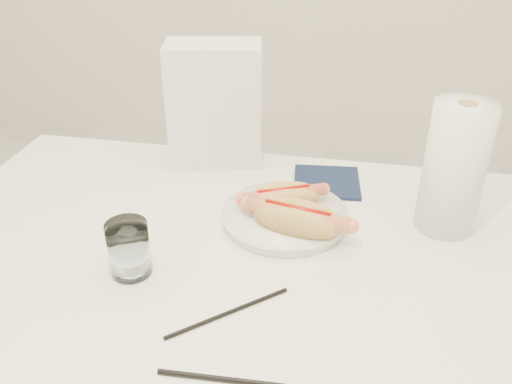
% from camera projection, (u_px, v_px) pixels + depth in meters
% --- Properties ---
extents(table, '(1.20, 0.80, 0.75)m').
position_uv_depth(table, '(248.00, 289.00, 0.93)').
color(table, white).
rests_on(table, ground).
extents(plate, '(0.25, 0.25, 0.02)m').
position_uv_depth(plate, '(285.00, 218.00, 1.00)').
color(plate, white).
rests_on(plate, table).
extents(hotdog_left, '(0.15, 0.11, 0.04)m').
position_uv_depth(hotdog_left, '(283.00, 197.00, 1.01)').
color(hotdog_left, tan).
rests_on(hotdog_left, plate).
extents(hotdog_right, '(0.19, 0.10, 0.05)m').
position_uv_depth(hotdog_right, '(298.00, 218.00, 0.94)').
color(hotdog_right, tan).
rests_on(hotdog_right, plate).
extents(water_glass, '(0.07, 0.07, 0.09)m').
position_uv_depth(water_glass, '(129.00, 249.00, 0.86)').
color(water_glass, white).
rests_on(water_glass, table).
extents(chopstick_near, '(0.15, 0.14, 0.01)m').
position_uv_depth(chopstick_near, '(228.00, 313.00, 0.79)').
color(chopstick_near, black).
rests_on(chopstick_near, table).
extents(chopstick_far, '(0.23, 0.02, 0.01)m').
position_uv_depth(chopstick_far, '(248.00, 382.00, 0.68)').
color(chopstick_far, black).
rests_on(chopstick_far, table).
extents(napkin_box, '(0.21, 0.14, 0.26)m').
position_uv_depth(napkin_box, '(215.00, 105.00, 1.16)').
color(napkin_box, silver).
rests_on(napkin_box, table).
extents(navy_napkin, '(0.15, 0.15, 0.01)m').
position_uv_depth(navy_napkin, '(327.00, 182.00, 1.13)').
color(navy_napkin, '#101934').
rests_on(navy_napkin, table).
extents(paper_towel_roll, '(0.14, 0.14, 0.23)m').
position_uv_depth(paper_towel_roll, '(454.00, 168.00, 0.93)').
color(paper_towel_roll, white).
rests_on(paper_towel_roll, table).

